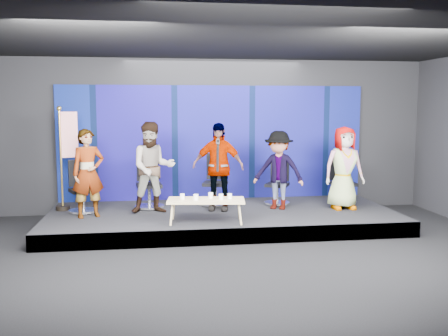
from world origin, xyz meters
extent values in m
plane|color=black|center=(0.00, 0.00, 0.00)|extent=(10.00, 10.00, 0.00)
cube|color=black|center=(0.00, 4.00, 1.75)|extent=(10.00, 0.02, 3.50)
cube|color=black|center=(0.00, -4.00, 1.75)|extent=(10.00, 0.02, 3.50)
cube|color=black|center=(0.00, 0.00, 3.50)|extent=(10.00, 8.00, 0.02)
cube|color=black|center=(0.00, 2.50, 0.15)|extent=(7.00, 3.00, 0.30)
cube|color=#071957|center=(0.00, 3.95, 1.60)|extent=(7.00, 0.08, 2.60)
cylinder|color=silver|center=(-2.79, 2.72, 0.33)|extent=(0.77, 0.77, 0.06)
cylinder|color=silver|center=(-2.79, 2.72, 0.56)|extent=(0.07, 0.07, 0.39)
cube|color=black|center=(-2.79, 2.72, 0.75)|extent=(0.62, 0.62, 0.07)
cube|color=black|center=(-2.88, 2.94, 1.08)|extent=(0.42, 0.21, 0.54)
imported|color=black|center=(-2.63, 2.31, 1.15)|extent=(0.73, 0.61, 1.70)
cylinder|color=silver|center=(-1.48, 2.97, 0.33)|extent=(0.70, 0.70, 0.06)
cylinder|color=silver|center=(-1.48, 2.97, 0.58)|extent=(0.07, 0.07, 0.42)
cube|color=black|center=(-1.48, 2.97, 0.79)|extent=(0.56, 0.56, 0.07)
cube|color=black|center=(-1.51, 3.23, 1.14)|extent=(0.47, 0.10, 0.58)
imported|color=black|center=(-1.40, 2.53, 1.21)|extent=(0.95, 0.78, 1.83)
cylinder|color=silver|center=(-0.07, 3.07, 0.33)|extent=(0.77, 0.77, 0.06)
cylinder|color=silver|center=(-0.07, 3.07, 0.57)|extent=(0.07, 0.07, 0.42)
cube|color=black|center=(-0.07, 3.07, 0.78)|extent=(0.62, 0.62, 0.07)
cube|color=black|center=(-0.01, 3.31, 1.12)|extent=(0.46, 0.18, 0.57)
imported|color=black|center=(-0.07, 2.62, 1.20)|extent=(1.13, 0.71, 1.80)
cylinder|color=silver|center=(1.27, 3.00, 0.33)|extent=(0.77, 0.77, 0.06)
cylinder|color=silver|center=(1.27, 3.00, 0.55)|extent=(0.07, 0.07, 0.38)
cube|color=black|center=(1.27, 3.00, 0.73)|extent=(0.61, 0.61, 0.07)
cube|color=black|center=(1.38, 3.20, 1.05)|extent=(0.39, 0.24, 0.52)
imported|color=black|center=(1.19, 2.56, 1.11)|extent=(1.21, 1.03, 1.63)
cylinder|color=silver|center=(2.70, 2.80, 0.33)|extent=(0.62, 0.62, 0.06)
cylinder|color=silver|center=(2.70, 2.80, 0.56)|extent=(0.07, 0.07, 0.40)
cube|color=black|center=(2.70, 2.80, 0.76)|extent=(0.49, 0.49, 0.07)
cube|color=black|center=(2.69, 3.04, 1.09)|extent=(0.44, 0.06, 0.55)
imported|color=black|center=(2.53, 2.38, 1.16)|extent=(0.86, 0.57, 1.72)
cube|color=tan|center=(-0.44, 1.53, 0.71)|extent=(1.47, 0.77, 0.04)
cylinder|color=tan|center=(-1.08, 1.38, 0.49)|extent=(0.04, 0.04, 0.39)
cylinder|color=tan|center=(-1.02, 1.84, 0.49)|extent=(0.04, 0.04, 0.39)
cylinder|color=tan|center=(0.14, 1.23, 0.49)|extent=(0.04, 0.04, 0.39)
cylinder|color=tan|center=(0.20, 1.69, 0.49)|extent=(0.04, 0.04, 0.39)
cylinder|color=white|center=(-0.87, 1.61, 0.78)|extent=(0.08, 0.08, 0.10)
cylinder|color=white|center=(-0.63, 1.48, 0.79)|extent=(0.09, 0.09, 0.11)
cylinder|color=white|center=(-0.34, 1.65, 0.78)|extent=(0.09, 0.09, 0.10)
cylinder|color=white|center=(-0.17, 1.49, 0.78)|extent=(0.08, 0.08, 0.10)
cylinder|color=white|center=(0.00, 1.52, 0.78)|extent=(0.08, 0.08, 0.10)
cylinder|color=black|center=(-3.25, 3.05, 0.34)|extent=(0.28, 0.28, 0.09)
cylinder|color=gold|center=(-3.25, 3.05, 1.37)|extent=(0.04, 0.04, 1.95)
sphere|color=gold|center=(-3.25, 3.05, 2.39)|extent=(0.10, 0.10, 0.10)
cube|color=#A81326|center=(-3.08, 3.10, 1.85)|extent=(0.33, 0.18, 0.93)
camera|label=1|loc=(-1.38, -7.43, 2.41)|focal=40.00mm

